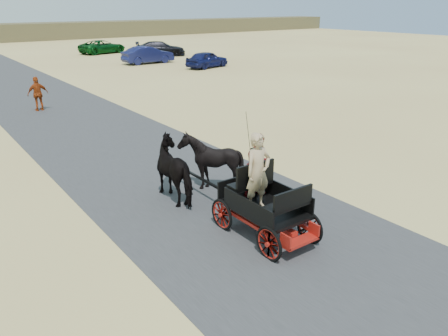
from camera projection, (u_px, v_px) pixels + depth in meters
ground at (205, 199)px, 12.21m from camera, size 140.00×140.00×0.00m
road at (205, 199)px, 12.21m from camera, size 6.00×140.00×0.01m
carriage at (264, 221)px, 10.23m from camera, size 1.30×2.40×0.72m
horse_left at (178, 170)px, 12.02m from camera, size 0.91×2.01×1.70m
horse_right at (211, 162)px, 12.63m from camera, size 1.37×1.54×1.70m
driver_man at (258, 172)px, 9.71m from camera, size 0.66×0.43×1.80m
passenger_woman at (259, 165)px, 10.45m from camera, size 0.77×0.60×1.58m
pedestrian at (38, 94)px, 21.99m from camera, size 1.02×0.44×1.73m
car_a at (207, 59)px, 36.88m from camera, size 4.32×2.55×1.38m
car_b at (148, 55)px, 39.49m from camera, size 4.64×1.64×1.53m
car_c at (161, 49)px, 45.21m from camera, size 5.44×4.06×1.47m
car_d at (103, 47)px, 47.39m from camera, size 5.46×3.39×1.41m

